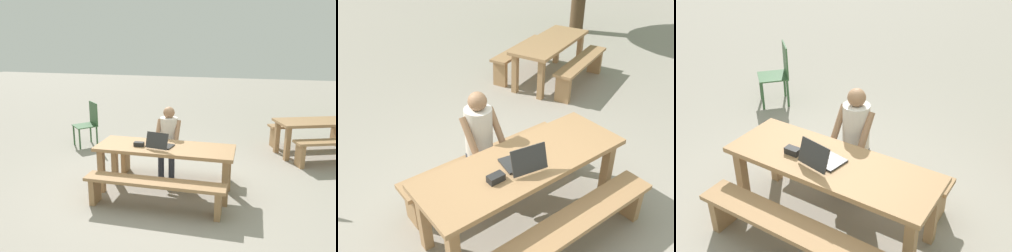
{
  "view_description": "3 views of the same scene",
  "coord_description": "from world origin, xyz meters",
  "views": [
    {
      "loc": [
        1.22,
        -4.7,
        2.32
      ],
      "look_at": [
        -0.02,
        0.25,
        0.97
      ],
      "focal_mm": 36.66,
      "sensor_mm": 36.0,
      "label": 1
    },
    {
      "loc": [
        -1.81,
        -2.09,
        2.76
      ],
      "look_at": [
        -0.02,
        0.25,
        0.97
      ],
      "focal_mm": 40.03,
      "sensor_mm": 36.0,
      "label": 2
    },
    {
      "loc": [
        1.73,
        -2.56,
        2.85
      ],
      "look_at": [
        -0.02,
        0.25,
        0.97
      ],
      "focal_mm": 43.48,
      "sensor_mm": 36.0,
      "label": 3
    }
  ],
  "objects": [
    {
      "name": "ground_plane",
      "position": [
        0.0,
        0.0,
        0.0
      ],
      "size": [
        30.0,
        30.0,
        0.0
      ],
      "primitive_type": "plane",
      "color": "gray"
    },
    {
      "name": "picnic_table_front",
      "position": [
        0.0,
        0.0,
        0.61
      ],
      "size": [
        2.05,
        0.71,
        0.72
      ],
      "color": "#9E754C",
      "rests_on": "ground"
    },
    {
      "name": "bench_near",
      "position": [
        0.0,
        -0.61,
        0.33
      ],
      "size": [
        1.95,
        0.3,
        0.43
      ],
      "color": "#9E754C",
      "rests_on": "ground"
    },
    {
      "name": "bench_far",
      "position": [
        0.0,
        0.61,
        0.33
      ],
      "size": [
        1.95,
        0.3,
        0.43
      ],
      "color": "#9E754C",
      "rests_on": "ground"
    },
    {
      "name": "laptop",
      "position": [
        -0.06,
        -0.07,
        0.78
      ],
      "size": [
        0.39,
        0.37,
        0.25
      ],
      "rotation": [
        0.0,
        0.0,
        2.96
      ],
      "color": "#2D2D2D",
      "rests_on": "picnic_table_front"
    },
    {
      "name": "small_pouch",
      "position": [
        -0.38,
        -0.08,
        0.75
      ],
      "size": [
        0.15,
        0.08,
        0.06
      ],
      "color": "black",
      "rests_on": "picnic_table_front"
    },
    {
      "name": "person_seated",
      "position": [
        -0.09,
        0.57,
        0.69
      ],
      "size": [
        0.39,
        0.4,
        1.2
      ],
      "color": "#333847",
      "rests_on": "ground"
    },
    {
      "name": "picnic_table_mid",
      "position": [
        2.57,
        2.36,
        0.59
      ],
      "size": [
        1.9,
        1.25,
        0.71
      ],
      "rotation": [
        0.0,
        0.0,
        0.36
      ],
      "color": "#9E754C",
      "rests_on": "ground"
    },
    {
      "name": "bench_mid_south",
      "position": [
        2.78,
        1.82,
        0.35
      ],
      "size": [
        1.6,
        0.84,
        0.48
      ],
      "rotation": [
        0.0,
        0.0,
        0.36
      ],
      "color": "#9E754C",
      "rests_on": "ground"
    },
    {
      "name": "bench_mid_north",
      "position": [
        2.37,
        2.91,
        0.35
      ],
      "size": [
        1.6,
        0.84,
        0.48
      ],
      "rotation": [
        0.0,
        0.0,
        0.36
      ],
      "color": "#9E754C",
      "rests_on": "ground"
    }
  ]
}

